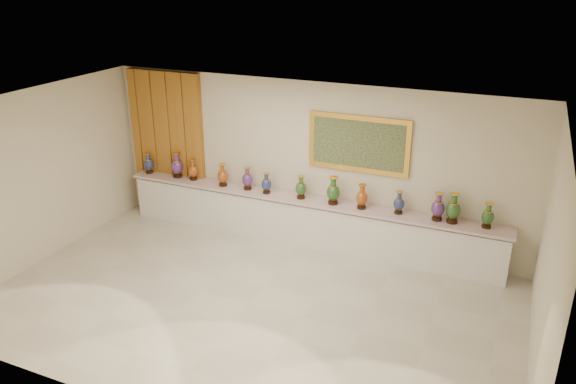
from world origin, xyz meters
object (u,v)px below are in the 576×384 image
object	(u,v)px
vase_1	(177,166)
vase_0	(149,164)
counter	(304,221)
vase_2	(193,171)

from	to	relation	value
vase_1	vase_0	bearing A→B (deg)	-177.63
counter	vase_1	distance (m)	2.83
vase_0	vase_2	distance (m)	1.04
vase_0	counter	bearing A→B (deg)	0.22
counter	vase_0	distance (m)	3.48
vase_0	vase_1	size ratio (longest dim) A/B	0.84
vase_0	vase_2	bearing A→B (deg)	1.69
counter	vase_0	world-z (taller)	vase_0
counter	vase_1	world-z (taller)	vase_1
counter	vase_1	size ratio (longest dim) A/B	14.31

